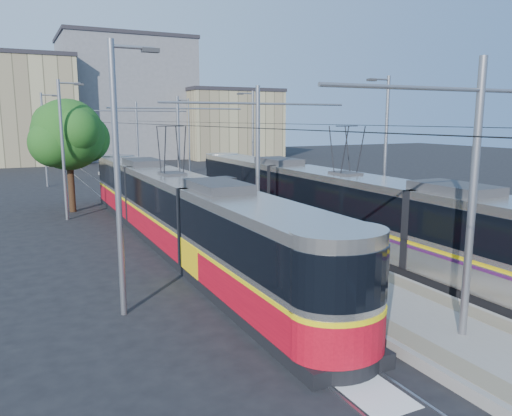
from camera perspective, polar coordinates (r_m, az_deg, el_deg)
ground at (r=17.22m, az=12.30°, el=-9.85°), size 160.00×160.00×0.00m
platform at (r=31.81m, az=-7.04°, el=-0.19°), size 4.00×50.00×0.30m
tactile_strip_left at (r=31.34m, az=-9.54°, el=-0.12°), size 0.70×50.00×0.01m
tactile_strip_right at (r=32.27m, az=-4.61°, el=0.28°), size 0.70×50.00×0.01m
rails at (r=31.83m, az=-7.03°, el=-0.43°), size 8.71×70.00×0.03m
track_arrow at (r=13.02m, az=7.87°, el=-16.49°), size 1.20×5.00×0.01m
tram_left at (r=23.50m, az=-9.43°, el=-0.06°), size 2.43×28.07×5.50m
tram_right at (r=23.61m, az=10.07°, el=0.33°), size 2.43×31.79×5.50m
catenary at (r=28.65m, az=-5.33°, el=7.52°), size 9.20×70.00×7.00m
street_lamps at (r=35.14m, az=-9.35°, el=7.35°), size 15.18×38.22×8.00m
shelter at (r=26.72m, az=-3.39°, el=1.04°), size 0.83×1.20×2.48m
tree at (r=33.50m, az=-20.23°, el=7.74°), size 4.85×4.49×7.05m
building_left at (r=72.59m, az=-26.47°, el=10.01°), size 16.32×12.24×13.87m
building_centre at (r=78.33m, az=-14.57°, el=11.99°), size 18.36×14.28×17.48m
building_right at (r=76.78m, az=-3.08°, el=9.63°), size 14.28×10.20×10.22m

